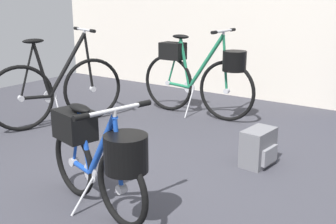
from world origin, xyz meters
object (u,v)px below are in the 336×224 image
Objects in this scene: display_bike_left at (58,90)px; display_bike_right at (200,74)px; backpack_on_floor at (259,148)px; folding_bike_foreground at (99,154)px.

display_bike_left is 0.95× the size of display_bike_right.
backpack_on_floor is (1.15, -1.00, -0.35)m from display_bike_right.
folding_bike_foreground is 2.40m from display_bike_right.
display_bike_left reaches higher than backpack_on_floor.
display_bike_right is at bearing 139.20° from backpack_on_floor.
display_bike_left is at bearing 145.94° from folding_bike_foreground.
display_bike_right is (1.10, 1.16, 0.12)m from display_bike_left.
backpack_on_floor is (0.55, 1.32, -0.25)m from folding_bike_foreground.
backpack_on_floor is at bearing 4.22° from display_bike_left.
display_bike_left is 1.60m from display_bike_right.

